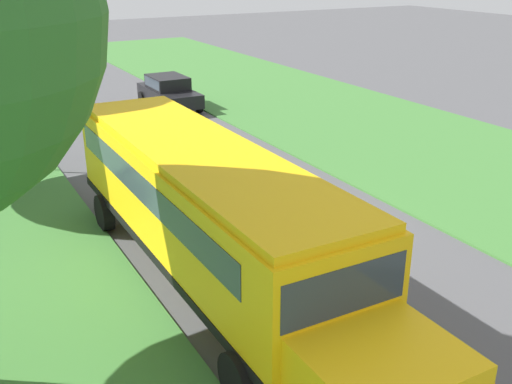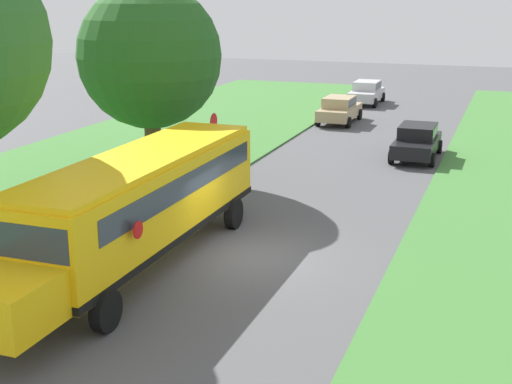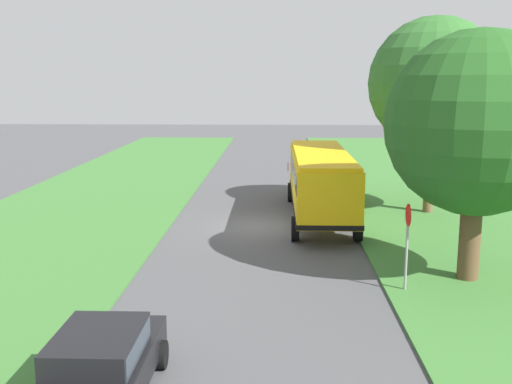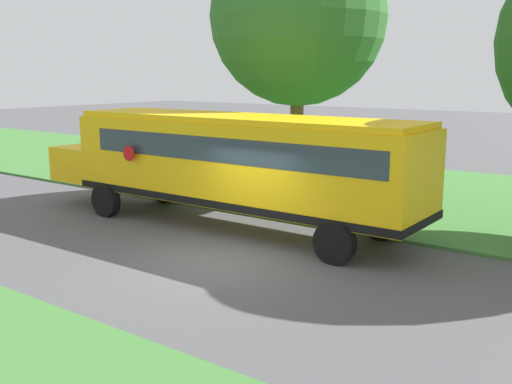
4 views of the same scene
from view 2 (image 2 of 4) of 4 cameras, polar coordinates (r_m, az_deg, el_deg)
name	(u,v)px [view 2 (image 2 of 4)]	position (r m, az deg, el deg)	size (l,w,h in m)	color
ground_plane	(250,257)	(21.06, -0.47, -5.18)	(120.00, 120.00, 0.00)	#4C4C4F
school_bus	(139,200)	(20.09, -9.36, -0.66)	(2.84, 12.42, 3.16)	yellow
car_black_nearest	(417,140)	(34.09, 12.76, 4.11)	(2.02, 4.40, 1.56)	black
car_tan_middle	(339,108)	(42.67, 6.68, 6.68)	(2.02, 4.40, 1.56)	tan
car_silver_furthest	(367,91)	(50.40, 8.84, 7.98)	(2.02, 4.40, 1.56)	#B7B7BC
oak_tree_roadside_mid	(148,55)	(28.87, -8.62, 10.79)	(5.73, 5.73, 7.93)	brown
stop_sign	(214,137)	(29.46, -3.38, 4.38)	(0.08, 0.68, 2.74)	gray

